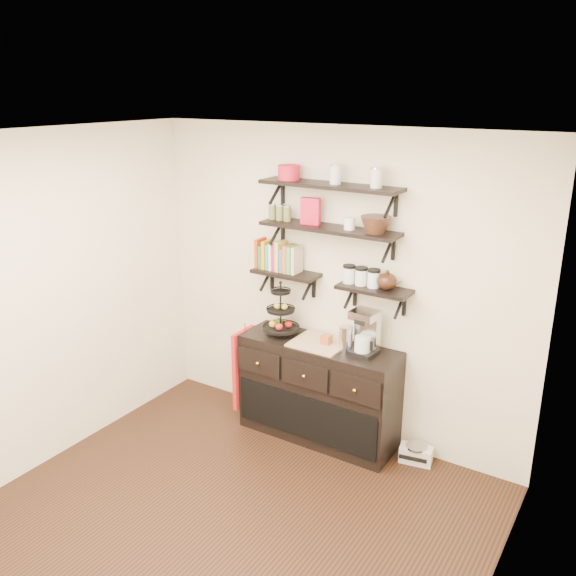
{
  "coord_description": "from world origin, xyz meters",
  "views": [
    {
      "loc": [
        2.3,
        -2.66,
        2.99
      ],
      "look_at": [
        -0.1,
        1.15,
        1.49
      ],
      "focal_mm": 38.0,
      "sensor_mm": 36.0,
      "label": 1
    }
  ],
  "objects_px": {
    "radio": "(416,454)",
    "coffee_maker": "(365,333)",
    "fruit_stand": "(281,317)",
    "sideboard": "(318,391)"
  },
  "relations": [
    {
      "from": "sideboard",
      "to": "coffee_maker",
      "type": "bearing_deg",
      "value": 3.62
    },
    {
      "from": "radio",
      "to": "coffee_maker",
      "type": "bearing_deg",
      "value": 176.44
    },
    {
      "from": "sideboard",
      "to": "fruit_stand",
      "type": "height_order",
      "value": "fruit_stand"
    },
    {
      "from": "coffee_maker",
      "to": "sideboard",
      "type": "bearing_deg",
      "value": -171.04
    },
    {
      "from": "sideboard",
      "to": "radio",
      "type": "height_order",
      "value": "sideboard"
    },
    {
      "from": "fruit_stand",
      "to": "radio",
      "type": "relative_size",
      "value": 1.65
    },
    {
      "from": "fruit_stand",
      "to": "coffee_maker",
      "type": "bearing_deg",
      "value": 1.63
    },
    {
      "from": "sideboard",
      "to": "coffee_maker",
      "type": "relative_size",
      "value": 3.68
    },
    {
      "from": "fruit_stand",
      "to": "radio",
      "type": "distance_m",
      "value": 1.61
    },
    {
      "from": "sideboard",
      "to": "fruit_stand",
      "type": "distance_m",
      "value": 0.72
    }
  ]
}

